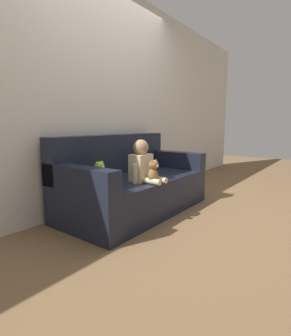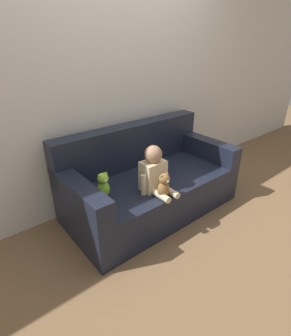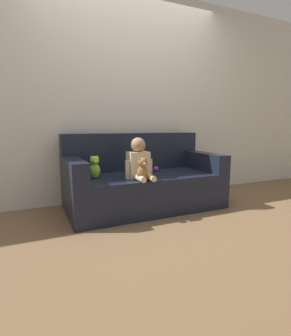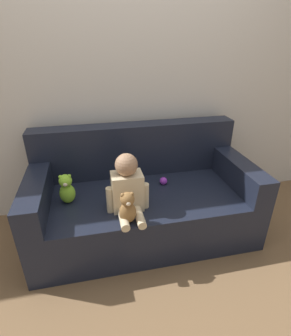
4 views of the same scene
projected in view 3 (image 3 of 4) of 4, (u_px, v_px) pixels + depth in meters
ground_plane at (144, 207)px, 3.05m from camera, size 12.00×12.00×0.00m
wall_back at (128, 97)px, 3.31m from camera, size 8.00×0.05×2.60m
couch at (142, 181)px, 3.06m from camera, size 1.74×0.87×0.85m
person_baby at (139, 161)px, 2.71m from camera, size 0.30×0.35×0.42m
teddy_bear_brown at (143, 169)px, 2.57m from camera, size 0.11×0.11×0.23m
plush_toy_side at (95, 167)px, 2.70m from camera, size 0.11×0.11×0.24m
toy_ball at (156, 169)px, 3.12m from camera, size 0.06×0.06×0.06m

